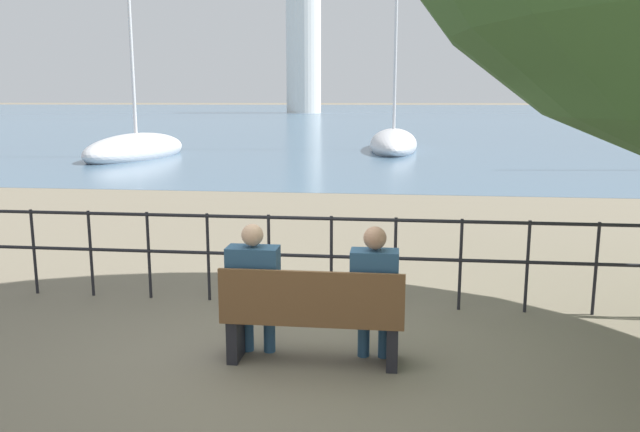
{
  "coord_description": "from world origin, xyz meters",
  "views": [
    {
      "loc": [
        0.7,
        -5.33,
        2.35
      ],
      "look_at": [
        0.0,
        0.5,
        1.25
      ],
      "focal_mm": 35.0,
      "sensor_mm": 36.0,
      "label": 1
    }
  ],
  "objects_px": {
    "park_bench": "(313,318)",
    "harbor_lighthouse": "(304,47)",
    "sailboat_0": "(393,143)",
    "sailboat_2": "(137,149)",
    "seated_person_right": "(374,289)",
    "seated_person_left": "(254,285)"
  },
  "relations": [
    {
      "from": "park_bench",
      "to": "harbor_lighthouse",
      "type": "height_order",
      "value": "harbor_lighthouse"
    },
    {
      "from": "sailboat_0",
      "to": "sailboat_2",
      "type": "distance_m",
      "value": 11.84
    },
    {
      "from": "seated_person_right",
      "to": "sailboat_0",
      "type": "distance_m",
      "value": 24.84
    },
    {
      "from": "seated_person_right",
      "to": "sailboat_0",
      "type": "relative_size",
      "value": 0.1
    },
    {
      "from": "harbor_lighthouse",
      "to": "seated_person_right",
      "type": "bearing_deg",
      "value": -81.38
    },
    {
      "from": "seated_person_left",
      "to": "sailboat_0",
      "type": "distance_m",
      "value": 24.87
    },
    {
      "from": "harbor_lighthouse",
      "to": "sailboat_0",
      "type": "bearing_deg",
      "value": -78.85
    },
    {
      "from": "seated_person_left",
      "to": "seated_person_right",
      "type": "distance_m",
      "value": 1.09
    },
    {
      "from": "seated_person_right",
      "to": "sailboat_2",
      "type": "xyz_separation_m",
      "value": [
        -10.54,
        19.6,
        -0.35
      ]
    },
    {
      "from": "park_bench",
      "to": "sailboat_2",
      "type": "relative_size",
      "value": 0.13
    },
    {
      "from": "seated_person_left",
      "to": "seated_person_right",
      "type": "xyz_separation_m",
      "value": [
        1.09,
        0.0,
        0.0
      ]
    },
    {
      "from": "seated_person_left",
      "to": "sailboat_0",
      "type": "relative_size",
      "value": 0.1
    },
    {
      "from": "seated_person_left",
      "to": "seated_person_right",
      "type": "bearing_deg",
      "value": 0.06
    },
    {
      "from": "seated_person_left",
      "to": "sailboat_2",
      "type": "bearing_deg",
      "value": 115.74
    },
    {
      "from": "seated_person_right",
      "to": "sailboat_0",
      "type": "xyz_separation_m",
      "value": [
        0.08,
        24.84,
        -0.36
      ]
    },
    {
      "from": "seated_person_right",
      "to": "park_bench",
      "type": "bearing_deg",
      "value": -172.31
    },
    {
      "from": "seated_person_right",
      "to": "sailboat_2",
      "type": "bearing_deg",
      "value": 118.27
    },
    {
      "from": "sailboat_2",
      "to": "harbor_lighthouse",
      "type": "bearing_deg",
      "value": 100.34
    },
    {
      "from": "sailboat_2",
      "to": "harbor_lighthouse",
      "type": "height_order",
      "value": "harbor_lighthouse"
    },
    {
      "from": "sailboat_0",
      "to": "seated_person_right",
      "type": "bearing_deg",
      "value": -89.89
    },
    {
      "from": "park_bench",
      "to": "seated_person_left",
      "type": "distance_m",
      "value": 0.61
    },
    {
      "from": "sailboat_2",
      "to": "park_bench",
      "type": "bearing_deg",
      "value": -56.6
    }
  ]
}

